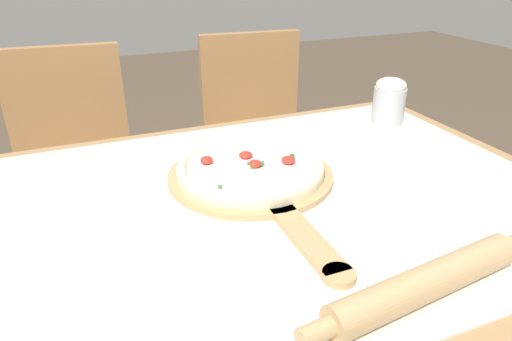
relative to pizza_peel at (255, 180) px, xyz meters
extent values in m
cube|color=#A87F51|center=(-0.04, -0.07, -0.03)|extent=(1.27, 0.86, 0.03)
cylinder|color=#A87F51|center=(0.54, 0.31, -0.40)|extent=(0.06, 0.06, 0.72)
cube|color=silver|center=(-0.04, -0.07, -0.01)|extent=(1.19, 0.78, 0.00)
cylinder|color=tan|center=(0.00, 0.02, 0.00)|extent=(0.34, 0.34, 0.01)
cube|color=tan|center=(0.00, -0.22, 0.00)|extent=(0.04, 0.20, 0.01)
cylinder|color=tan|center=(0.00, -0.32, 0.00)|extent=(0.05, 0.05, 0.01)
cylinder|color=beige|center=(0.00, 0.02, 0.01)|extent=(0.30, 0.30, 0.02)
torus|color=beige|center=(0.00, 0.02, 0.02)|extent=(0.30, 0.30, 0.02)
cylinder|color=white|center=(0.00, 0.02, 0.02)|extent=(0.26, 0.26, 0.00)
ellipsoid|color=red|center=(0.00, 0.06, 0.03)|extent=(0.03, 0.03, 0.01)
ellipsoid|color=red|center=(0.00, 0.01, 0.03)|extent=(0.03, 0.03, 0.01)
ellipsoid|color=red|center=(0.07, 0.00, 0.03)|extent=(0.03, 0.03, 0.02)
ellipsoid|color=red|center=(-0.08, 0.06, 0.03)|extent=(0.03, 0.03, 0.02)
cube|color=#387533|center=(0.00, 0.02, 0.03)|extent=(0.01, 0.01, 0.01)
cube|color=#387533|center=(0.09, 0.02, 0.03)|extent=(0.01, 0.01, 0.01)
cube|color=#387533|center=(0.01, 0.01, 0.03)|extent=(0.01, 0.01, 0.01)
cube|color=#387533|center=(0.00, 0.00, 0.03)|extent=(0.01, 0.01, 0.01)
cube|color=#387533|center=(0.02, 0.01, 0.03)|extent=(0.01, 0.01, 0.01)
cube|color=#387533|center=(-0.09, -0.05, 0.03)|extent=(0.01, 0.01, 0.01)
cylinder|color=tan|center=(0.09, -0.39, 0.02)|extent=(0.32, 0.08, 0.05)
cylinder|color=tan|center=(-0.09, -0.41, 0.02)|extent=(0.05, 0.03, 0.03)
cylinder|color=tan|center=(0.26, -0.37, 0.02)|extent=(0.05, 0.03, 0.03)
cube|color=#A37547|center=(-0.35, 0.66, -0.31)|extent=(0.43, 0.43, 0.02)
cube|color=#A37547|center=(-0.34, 0.84, -0.08)|extent=(0.38, 0.07, 0.44)
cylinder|color=#A37547|center=(-0.52, 0.52, -0.55)|extent=(0.04, 0.04, 0.44)
cylinder|color=#A37547|center=(-0.20, 0.49, -0.55)|extent=(0.04, 0.04, 0.44)
cylinder|color=#A37547|center=(-0.50, 0.83, -0.55)|extent=(0.04, 0.04, 0.44)
cylinder|color=#A37547|center=(-0.18, 0.81, -0.55)|extent=(0.04, 0.04, 0.44)
cube|color=#A37547|center=(0.31, 0.66, -0.31)|extent=(0.43, 0.43, 0.02)
cube|color=#A37547|center=(0.32, 0.84, -0.08)|extent=(0.38, 0.07, 0.44)
cylinder|color=#A37547|center=(0.13, 0.52, -0.55)|extent=(0.04, 0.04, 0.44)
cylinder|color=#A37547|center=(0.45, 0.49, -0.55)|extent=(0.04, 0.04, 0.44)
cylinder|color=#A37547|center=(0.16, 0.84, -0.55)|extent=(0.04, 0.04, 0.44)
cylinder|color=#A37547|center=(0.48, 0.81, -0.55)|extent=(0.04, 0.04, 0.44)
cylinder|color=#B2B7BC|center=(0.46, 0.19, 0.04)|extent=(0.08, 0.08, 0.09)
ellipsoid|color=white|center=(0.46, 0.19, 0.10)|extent=(0.08, 0.08, 0.04)
camera|label=1|loc=(-0.30, -0.75, 0.42)|focal=32.00mm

